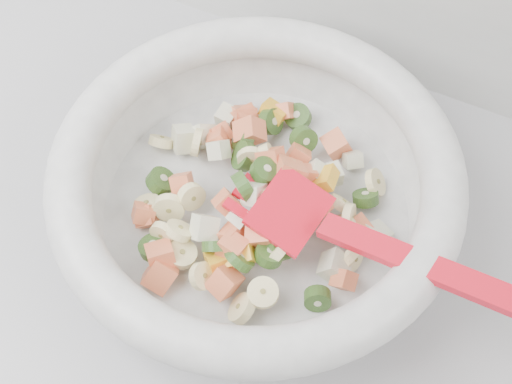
% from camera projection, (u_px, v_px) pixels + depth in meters
% --- Properties ---
extents(counter, '(2.00, 0.60, 0.90)m').
position_uv_depth(counter, '(139.00, 359.00, 1.06)').
color(counter, gray).
rests_on(counter, ground).
extents(mixing_bowl, '(0.45, 0.36, 0.12)m').
position_uv_depth(mixing_bowl, '(256.00, 188.00, 0.62)').
color(mixing_bowl, white).
rests_on(mixing_bowl, counter).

